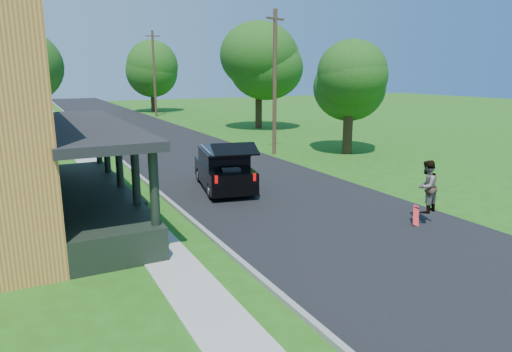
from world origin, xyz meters
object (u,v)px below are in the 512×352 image
black_suv (224,169)px  utility_pole_near (275,82)px  skateboarder (427,187)px  tree_right_near (349,75)px

black_suv → utility_pole_near: 9.22m
skateboarder → black_suv: bearing=-77.4°
black_suv → skateboarder: (3.90, -7.06, 0.40)m
skateboarder → utility_pole_near: (2.00, 13.30, 2.97)m
tree_right_near → utility_pole_near: utility_pole_near is taller
black_suv → skateboarder: black_suv is taller
black_suv → skateboarder: bearing=-49.5°
skateboarder → tree_right_near: 13.34m
black_suv → tree_right_near: bearing=36.0°
tree_right_near → utility_pole_near: (-3.89, 1.81, -0.37)m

